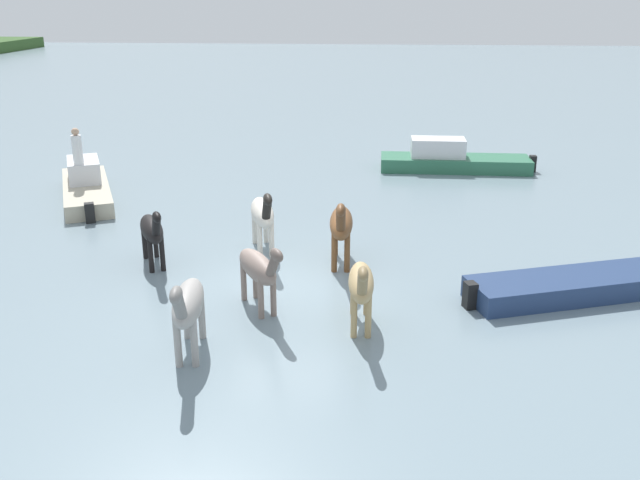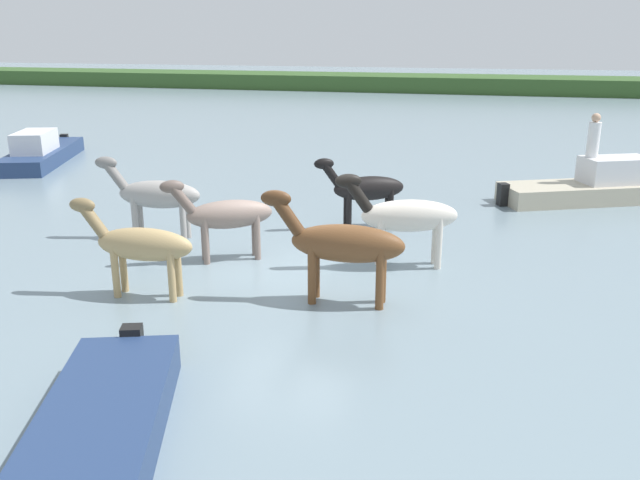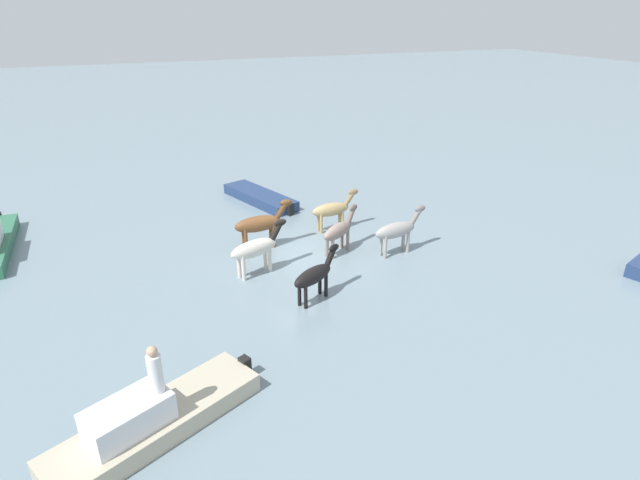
{
  "view_description": "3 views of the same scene",
  "coord_description": "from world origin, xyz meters",
  "views": [
    {
      "loc": [
        -14.89,
        -2.12,
        6.48
      ],
      "look_at": [
        0.62,
        -0.77,
        0.89
      ],
      "focal_mm": 38.95,
      "sensor_mm": 36.0,
      "label": 1
    },
    {
      "loc": [
        3.64,
        -11.5,
        4.44
      ],
      "look_at": [
        0.63,
        0.04,
        0.68
      ],
      "focal_mm": 36.95,
      "sensor_mm": 36.0,
      "label": 2
    },
    {
      "loc": [
        6.47,
        17.45,
        9.11
      ],
      "look_at": [
        -0.63,
        0.3,
        0.64
      ],
      "focal_mm": 29.15,
      "sensor_mm": 36.0,
      "label": 3
    }
  ],
  "objects": [
    {
      "name": "ground_plane",
      "position": [
        0.0,
        0.0,
        0.0
      ],
      "size": [
        158.81,
        158.81,
        0.0
      ],
      "primitive_type": "plane",
      "color": "gray"
    },
    {
      "name": "horse_gray_outer",
      "position": [
        -1.41,
        0.36,
        0.95
      ],
      "size": [
        2.07,
        1.44,
        1.73
      ],
      "rotation": [
        0.0,
        0.0,
        3.68
      ],
      "color": "gray",
      "rests_on": "ground_plane"
    },
    {
      "name": "horse_rear_stallion",
      "position": [
        2.12,
        0.86,
        1.04
      ],
      "size": [
        2.42,
        1.08,
        1.88
      ],
      "rotation": [
        0.0,
        0.0,
        3.43
      ],
      "color": "silver",
      "rests_on": "ground_plane"
    },
    {
      "name": "horse_lead",
      "position": [
        -3.48,
        1.33,
        1.02
      ],
      "size": [
        2.39,
        0.78,
        1.84
      ],
      "rotation": [
        0.0,
        0.0,
        3.27
      ],
      "color": "#9E9993",
      "rests_on": "ground_plane"
    },
    {
      "name": "horse_dark_mare",
      "position": [
        -2.09,
        -1.84,
        0.95
      ],
      "size": [
        2.23,
        0.61,
        1.73
      ],
      "rotation": [
        0.0,
        0.0,
        3.2
      ],
      "color": "tan",
      "rests_on": "ground_plane"
    },
    {
      "name": "horse_mid_herd",
      "position": [
        0.86,
        3.41,
        0.94
      ],
      "size": [
        2.1,
        1.29,
        1.7
      ],
      "rotation": [
        0.0,
        0.0,
        3.61
      ],
      "color": "black",
      "rests_on": "ground_plane"
    },
    {
      "name": "horse_pinto_flank",
      "position": [
        1.35,
        -1.23,
        1.06
      ],
      "size": [
        2.48,
        0.66,
        1.93
      ],
      "rotation": [
        0.0,
        0.0,
        3.19
      ],
      "color": "brown",
      "rests_on": "ground_plane"
    },
    {
      "name": "boat_dinghy_port",
      "position": [
        6.55,
        7.54,
        0.32
      ],
      "size": [
        5.23,
        3.43,
        1.35
      ],
      "rotation": [
        0.0,
        0.0,
        0.43
      ],
      "color": "#B7AD93",
      "rests_on": "ground_plane"
    },
    {
      "name": "boat_skiff_near",
      "position": [
        -0.17,
        -6.44,
        0.17
      ],
      "size": [
        2.77,
        4.88,
        0.74
      ],
      "rotation": [
        0.0,
        0.0,
        5.05
      ],
      "color": "navy",
      "rests_on": "ground_plane"
    },
    {
      "name": "person_helmsman_aft",
      "position": [
        6.31,
        7.57,
        1.75
      ],
      "size": [
        0.32,
        0.32,
        1.19
      ],
      "color": "silver",
      "rests_on": "boat_dinghy_port"
    }
  ]
}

